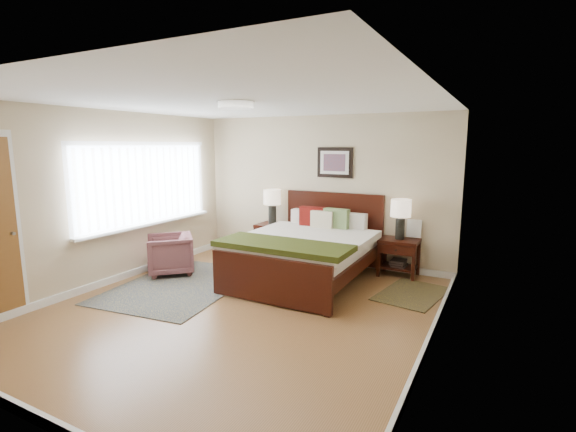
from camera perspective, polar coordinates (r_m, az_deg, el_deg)
The scene contains 17 objects.
floor at distance 5.33m, azimuth -6.58°, elevation -12.53°, with size 5.00×5.00×0.00m, color brown.
back_wall at distance 7.17m, azimuth 4.56°, elevation 3.59°, with size 4.50×0.04×2.50m, color #C6B68F.
front_wall at distance 3.30m, azimuth -32.40°, elevation -5.16°, with size 4.50×0.04×2.50m, color #C6B68F.
left_wall at distance 6.53m, azimuth -23.36°, elevation 2.22°, with size 0.04×5.00×2.50m, color #C6B68F.
right_wall at distance 4.16m, azimuth 19.57°, elevation -1.39°, with size 0.04×5.00×2.50m, color #C6B68F.
ceiling at distance 4.96m, azimuth -7.16°, elevation 15.30°, with size 4.50×5.00×0.02m, color white.
window at distance 6.93m, azimuth -18.66°, elevation 3.95°, with size 0.11×2.72×1.32m.
ceil_fixture at distance 4.95m, azimuth -7.15°, elevation 14.90°, with size 0.44×0.44×0.08m.
bed at distance 6.20m, azimuth 2.58°, elevation -3.89°, with size 1.84×2.23×1.20m.
wall_art at distance 7.01m, azimuth 6.41°, elevation 7.27°, with size 0.62×0.05×0.50m.
nightstand_left at distance 7.44m, azimuth -2.22°, elevation -2.05°, with size 0.52×0.47×0.62m.
nightstand_right at distance 6.67m, azimuth 14.90°, elevation -4.93°, with size 0.58×0.44×0.58m.
lamp_left at distance 7.37m, azimuth -2.17°, elevation 2.11°, with size 0.30×0.30×0.61m.
lamp_right at distance 6.56m, azimuth 15.17°, elevation 0.48°, with size 0.30×0.30×0.61m.
armchair at distance 6.84m, azimuth -15.86°, elevation -5.05°, with size 0.67×0.69×0.62m, color brown.
rug_persian at distance 6.32m, azimuth -14.42°, elevation -9.11°, with size 1.60×2.26×0.01m, color #0B1A3B.
rug_navy at distance 6.03m, azimuth 16.57°, elevation -10.14°, with size 0.75×1.12×0.01m, color black.
Camera 1 is at (2.81, -4.06, 2.01)m, focal length 26.00 mm.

